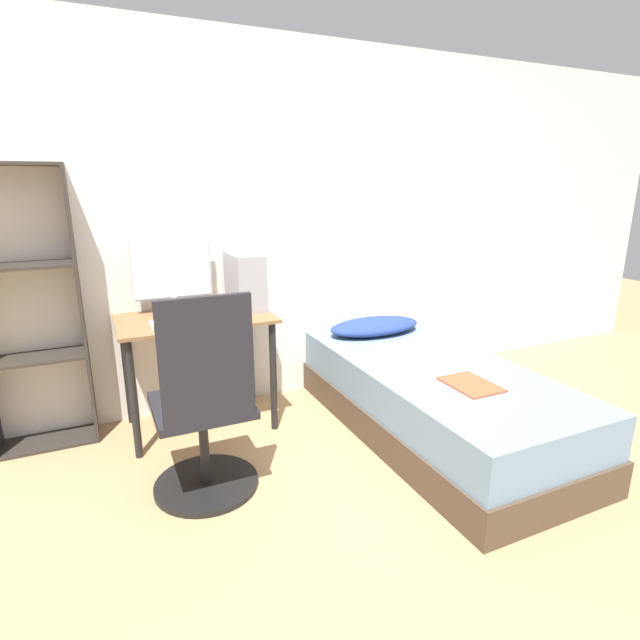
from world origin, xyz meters
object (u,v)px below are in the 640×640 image
object	(u,v)px
office_chair	(205,421)
monitor	(172,269)
keyboard	(185,321)
bed	(433,399)
pc_tower	(245,281)

from	to	relation	value
office_chair	monitor	distance (m)	1.14
monitor	keyboard	size ratio (longest dim) A/B	1.26
bed	monitor	bearing A→B (deg)	147.52
office_chair	bed	world-z (taller)	office_chair
monitor	pc_tower	size ratio (longest dim) A/B	1.36
keyboard	bed	bearing A→B (deg)	-22.76
office_chair	keyboard	size ratio (longest dim) A/B	2.72
monitor	keyboard	world-z (taller)	monitor
monitor	pc_tower	world-z (taller)	monitor
pc_tower	bed	bearing A→B (deg)	-39.37
office_chair	keyboard	bearing A→B (deg)	86.29
pc_tower	monitor	bearing A→B (deg)	166.68
bed	pc_tower	size ratio (longest dim) A/B	5.43
bed	monitor	distance (m)	1.86
bed	keyboard	xyz separation A→B (m)	(-1.41, 0.59, 0.53)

